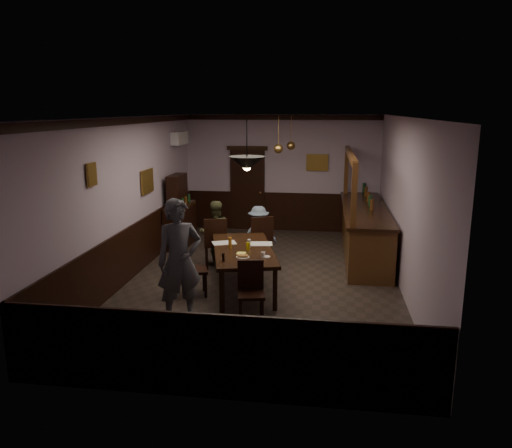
% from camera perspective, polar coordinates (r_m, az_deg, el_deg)
% --- Properties ---
extents(room, '(5.01, 8.01, 3.01)m').
position_cam_1_polar(room, '(9.06, 0.75, 2.61)').
color(room, '#2D2621').
rests_on(room, ground).
extents(dining_table, '(1.51, 2.38, 0.75)m').
position_cam_1_polar(dining_table, '(8.77, -1.48, -3.21)').
color(dining_table, black).
rests_on(dining_table, ground).
extents(chair_far_left, '(0.55, 0.55, 1.04)m').
position_cam_1_polar(chair_far_left, '(10.00, -4.66, -1.90)').
color(chair_far_left, black).
rests_on(chair_far_left, ground).
extents(chair_far_right, '(0.59, 0.59, 1.05)m').
position_cam_1_polar(chair_far_right, '(10.06, 0.54, -1.71)').
color(chair_far_right, black).
rests_on(chair_far_right, ground).
extents(chair_near, '(0.47, 0.47, 0.91)m').
position_cam_1_polar(chair_near, '(7.58, -0.59, -7.36)').
color(chair_near, black).
rests_on(chair_near, ground).
extents(chair_side, '(0.52, 0.52, 0.95)m').
position_cam_1_polar(chair_side, '(8.60, -7.55, -4.81)').
color(chair_side, black).
rests_on(chair_side, ground).
extents(person_standing, '(0.82, 0.75, 1.88)m').
position_cam_1_polar(person_standing, '(7.48, -8.73, -4.23)').
color(person_standing, '#53545F').
rests_on(person_standing, ground).
extents(person_seated_left, '(0.80, 0.73, 1.32)m').
position_cam_1_polar(person_seated_left, '(10.25, -4.72, -0.99)').
color(person_seated_left, '#4C4D2E').
rests_on(person_seated_left, ground).
extents(person_seated_right, '(0.87, 0.67, 1.19)m').
position_cam_1_polar(person_seated_right, '(10.32, 0.29, -1.20)').
color(person_seated_right, slate).
rests_on(person_seated_right, ground).
extents(newspaper_left, '(0.50, 0.44, 0.01)m').
position_cam_1_polar(newspaper_left, '(9.11, -3.66, -2.16)').
color(newspaper_left, silver).
rests_on(newspaper_left, dining_table).
extents(newspaper_right, '(0.46, 0.36, 0.01)m').
position_cam_1_polar(newspaper_right, '(9.03, 0.53, -2.27)').
color(newspaper_right, silver).
rests_on(newspaper_right, dining_table).
extents(napkin, '(0.18, 0.18, 0.00)m').
position_cam_1_polar(napkin, '(8.47, -1.70, -3.34)').
color(napkin, '#E6E454').
rests_on(napkin, dining_table).
extents(saucer, '(0.15, 0.15, 0.01)m').
position_cam_1_polar(saucer, '(8.25, 1.13, -3.76)').
color(saucer, white).
rests_on(saucer, dining_table).
extents(coffee_cup, '(0.10, 0.10, 0.07)m').
position_cam_1_polar(coffee_cup, '(8.23, 0.82, -3.47)').
color(coffee_cup, white).
rests_on(coffee_cup, saucer).
extents(pastry_plate, '(0.22, 0.22, 0.01)m').
position_cam_1_polar(pastry_plate, '(8.22, -1.53, -3.81)').
color(pastry_plate, white).
rests_on(pastry_plate, dining_table).
extents(pastry_ring_a, '(0.13, 0.13, 0.04)m').
position_cam_1_polar(pastry_ring_a, '(8.21, -1.72, -3.63)').
color(pastry_ring_a, '#C68C47').
rests_on(pastry_ring_a, pastry_plate).
extents(pastry_ring_b, '(0.13, 0.13, 0.04)m').
position_cam_1_polar(pastry_ring_b, '(8.21, -1.34, -3.64)').
color(pastry_ring_b, '#C68C47').
rests_on(pastry_ring_b, pastry_plate).
extents(soda_can, '(0.07, 0.07, 0.12)m').
position_cam_1_polar(soda_can, '(8.68, -0.92, -2.53)').
color(soda_can, yellow).
rests_on(soda_can, dining_table).
extents(beer_glass, '(0.06, 0.06, 0.20)m').
position_cam_1_polar(beer_glass, '(8.74, -2.98, -2.17)').
color(beer_glass, '#BF721E').
rests_on(beer_glass, dining_table).
extents(water_glass, '(0.06, 0.06, 0.15)m').
position_cam_1_polar(water_glass, '(8.78, -0.79, -2.25)').
color(water_glass, silver).
rests_on(water_glass, dining_table).
extents(pepper_mill, '(0.04, 0.04, 0.14)m').
position_cam_1_polar(pepper_mill, '(8.02, -3.76, -3.80)').
color(pepper_mill, black).
rests_on(pepper_mill, dining_table).
extents(sideboard, '(0.45, 1.26, 1.67)m').
position_cam_1_polar(sideboard, '(11.72, -8.71, 0.74)').
color(sideboard, black).
rests_on(sideboard, ground).
extents(bar_counter, '(0.93, 4.01, 2.25)m').
position_cam_1_polar(bar_counter, '(11.07, 12.28, -0.67)').
color(bar_counter, '#533316').
rests_on(bar_counter, ground).
extents(door_back, '(0.90, 0.06, 2.10)m').
position_cam_1_polar(door_back, '(13.11, -0.98, 3.89)').
color(door_back, black).
rests_on(door_back, ground).
extents(ac_unit, '(0.20, 0.85, 0.30)m').
position_cam_1_polar(ac_unit, '(12.27, -8.73, 9.69)').
color(ac_unit, white).
rests_on(ac_unit, ground).
extents(picture_left_small, '(0.04, 0.28, 0.36)m').
position_cam_1_polar(picture_left_small, '(8.14, -18.27, 5.40)').
color(picture_left_small, olive).
rests_on(picture_left_small, ground).
extents(picture_left_large, '(0.04, 0.62, 0.48)m').
position_cam_1_polar(picture_left_large, '(10.38, -12.32, 4.78)').
color(picture_left_large, olive).
rests_on(picture_left_large, ground).
extents(picture_back, '(0.55, 0.04, 0.42)m').
position_cam_1_polar(picture_back, '(12.87, 7.01, 6.99)').
color(picture_back, olive).
rests_on(picture_back, ground).
extents(pendant_iron, '(0.56, 0.56, 0.79)m').
position_cam_1_polar(pendant_iron, '(7.67, -1.04, 6.91)').
color(pendant_iron, black).
rests_on(pendant_iron, ground).
extents(pendant_brass_mid, '(0.20, 0.20, 0.81)m').
position_cam_1_polar(pendant_brass_mid, '(10.81, 2.57, 8.58)').
color(pendant_brass_mid, '#BF8C3F').
rests_on(pendant_brass_mid, ground).
extents(pendant_brass_far, '(0.20, 0.20, 0.81)m').
position_cam_1_polar(pendant_brass_far, '(11.74, 4.00, 8.91)').
color(pendant_brass_far, '#BF8C3F').
rests_on(pendant_brass_far, ground).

